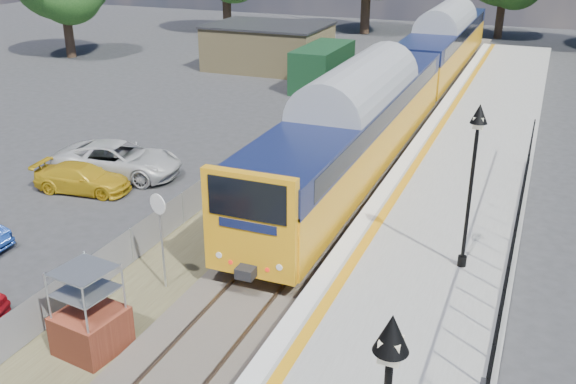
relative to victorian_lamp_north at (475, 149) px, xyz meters
The scene contains 13 objects.
ground 9.09m from the victorian_lamp_north, 131.46° to the right, with size 120.00×120.00×0.00m, color #2D2D30.
track_bed 8.03m from the victorian_lamp_north, 147.53° to the left, with size 5.90×80.00×0.29m.
platform 4.47m from the victorian_lamp_north, 118.81° to the left, with size 5.00×70.00×0.90m, color gray.
platform_edge 5.05m from the victorian_lamp_north, 147.69° to the left, with size 0.90×70.00×0.01m.
victorian_lamp_north is the anchor object (origin of this frame).
palisade_fence 4.67m from the victorian_lamp_north, 71.67° to the right, with size 0.12×26.00×2.00m.
wire_fence 11.83m from the victorian_lamp_north, 147.72° to the left, with size 0.06×52.00×1.20m.
outbuilding 30.10m from the victorian_lamp_north, 122.74° to the left, with size 10.80×10.10×3.12m.
train 18.83m from the victorian_lamp_north, 106.44° to the left, with size 2.82×40.83×3.51m.
brick_plinth 10.40m from the victorian_lamp_north, 142.48° to the right, with size 1.61×1.61×2.30m.
speed_sign 8.62m from the victorian_lamp_north, 159.69° to the right, with size 0.58×0.19×2.95m.
car_yellow 15.28m from the victorian_lamp_north, behind, with size 1.54×3.78×1.10m, color gold.
car_white 15.31m from the victorian_lamp_north, 164.40° to the left, with size 2.38×5.16×1.44m, color silver.
Camera 1 is at (6.74, -10.23, 9.64)m, focal length 40.00 mm.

